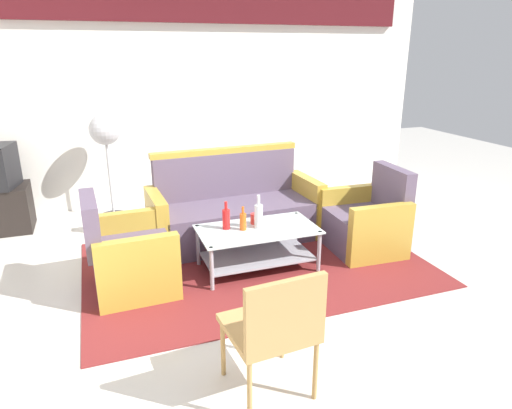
{
  "coord_description": "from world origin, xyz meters",
  "views": [
    {
      "loc": [
        -1.35,
        -3.0,
        1.98
      ],
      "look_at": [
        -0.04,
        0.64,
        0.65
      ],
      "focal_mm": 31.82,
      "sensor_mm": 36.0,
      "label": 1
    }
  ],
  "objects_px": {
    "couch": "(235,212)",
    "wicker_chair": "(275,325)",
    "bottle_orange": "(243,221)",
    "armchair_right": "(366,223)",
    "bottle_clear": "(258,215)",
    "pedestal_fan": "(105,136)",
    "armchair_left": "(129,258)",
    "bottle_red": "(226,219)",
    "coffee_table": "(258,242)",
    "cup": "(255,219)"
  },
  "relations": [
    {
      "from": "armchair_right",
      "to": "pedestal_fan",
      "type": "distance_m",
      "value": 3.15
    },
    {
      "from": "couch",
      "to": "armchair_left",
      "type": "bearing_deg",
      "value": 29.38
    },
    {
      "from": "coffee_table",
      "to": "bottle_red",
      "type": "height_order",
      "value": "bottle_red"
    },
    {
      "from": "bottle_red",
      "to": "bottle_clear",
      "type": "bearing_deg",
      "value": -14.13
    },
    {
      "from": "couch",
      "to": "cup",
      "type": "relative_size",
      "value": 18.27
    },
    {
      "from": "bottle_red",
      "to": "cup",
      "type": "height_order",
      "value": "bottle_red"
    },
    {
      "from": "couch",
      "to": "bottle_orange",
      "type": "relative_size",
      "value": 8.13
    },
    {
      "from": "armchair_right",
      "to": "cup",
      "type": "bearing_deg",
      "value": 88.5
    },
    {
      "from": "wicker_chair",
      "to": "bottle_orange",
      "type": "bearing_deg",
      "value": 73.56
    },
    {
      "from": "bottle_orange",
      "to": "pedestal_fan",
      "type": "height_order",
      "value": "pedestal_fan"
    },
    {
      "from": "armchair_left",
      "to": "bottle_orange",
      "type": "relative_size",
      "value": 3.78
    },
    {
      "from": "bottle_orange",
      "to": "pedestal_fan",
      "type": "xyz_separation_m",
      "value": [
        -1.07,
        1.93,
        0.52
      ]
    },
    {
      "from": "couch",
      "to": "wicker_chair",
      "type": "bearing_deg",
      "value": 75.92
    },
    {
      "from": "couch",
      "to": "coffee_table",
      "type": "xyz_separation_m",
      "value": [
        -0.01,
        -0.75,
        -0.04
      ]
    },
    {
      "from": "cup",
      "to": "wicker_chair",
      "type": "distance_m",
      "value": 1.8
    },
    {
      "from": "bottle_red",
      "to": "pedestal_fan",
      "type": "xyz_separation_m",
      "value": [
        -0.93,
        1.85,
        0.5
      ]
    },
    {
      "from": "armchair_left",
      "to": "armchair_right",
      "type": "bearing_deg",
      "value": 88.24
    },
    {
      "from": "armchair_right",
      "to": "bottle_orange",
      "type": "bearing_deg",
      "value": 93.61
    },
    {
      "from": "bottle_orange",
      "to": "pedestal_fan",
      "type": "bearing_deg",
      "value": 118.93
    },
    {
      "from": "coffee_table",
      "to": "cup",
      "type": "distance_m",
      "value": 0.23
    },
    {
      "from": "couch",
      "to": "bottle_clear",
      "type": "height_order",
      "value": "couch"
    },
    {
      "from": "armchair_right",
      "to": "cup",
      "type": "height_order",
      "value": "armchair_right"
    },
    {
      "from": "pedestal_fan",
      "to": "armchair_right",
      "type": "bearing_deg",
      "value": -38.35
    },
    {
      "from": "couch",
      "to": "bottle_clear",
      "type": "distance_m",
      "value": 0.76
    },
    {
      "from": "armchair_left",
      "to": "bottle_orange",
      "type": "height_order",
      "value": "armchair_left"
    },
    {
      "from": "armchair_left",
      "to": "coffee_table",
      "type": "height_order",
      "value": "armchair_left"
    },
    {
      "from": "bottle_red",
      "to": "cup",
      "type": "bearing_deg",
      "value": 6.38
    },
    {
      "from": "coffee_table",
      "to": "bottle_red",
      "type": "relative_size",
      "value": 4.17
    },
    {
      "from": "armchair_right",
      "to": "bottle_red",
      "type": "distance_m",
      "value": 1.49
    },
    {
      "from": "armchair_right",
      "to": "cup",
      "type": "xyz_separation_m",
      "value": [
        -1.18,
        0.08,
        0.17
      ]
    },
    {
      "from": "wicker_chair",
      "to": "coffee_table",
      "type": "bearing_deg",
      "value": 68.92
    },
    {
      "from": "bottle_red",
      "to": "armchair_left",
      "type": "bearing_deg",
      "value": -175.72
    },
    {
      "from": "couch",
      "to": "wicker_chair",
      "type": "distance_m",
      "value": 2.41
    },
    {
      "from": "bottle_orange",
      "to": "cup",
      "type": "height_order",
      "value": "bottle_orange"
    },
    {
      "from": "bottle_red",
      "to": "bottle_clear",
      "type": "height_order",
      "value": "bottle_clear"
    },
    {
      "from": "couch",
      "to": "cup",
      "type": "distance_m",
      "value": 0.64
    },
    {
      "from": "bottle_orange",
      "to": "armchair_left",
      "type": "bearing_deg",
      "value": 179.47
    },
    {
      "from": "armchair_left",
      "to": "wicker_chair",
      "type": "height_order",
      "value": "armchair_left"
    },
    {
      "from": "coffee_table",
      "to": "bottle_red",
      "type": "xyz_separation_m",
      "value": [
        -0.27,
        0.09,
        0.24
      ]
    },
    {
      "from": "wicker_chair",
      "to": "armchair_right",
      "type": "bearing_deg",
      "value": 40.01
    },
    {
      "from": "armchair_right",
      "to": "wicker_chair",
      "type": "bearing_deg",
      "value": 136.89
    },
    {
      "from": "armchair_left",
      "to": "bottle_red",
      "type": "bearing_deg",
      "value": 92.07
    },
    {
      "from": "bottle_red",
      "to": "armchair_right",
      "type": "bearing_deg",
      "value": -1.87
    },
    {
      "from": "armchair_right",
      "to": "couch",
      "type": "bearing_deg",
      "value": 61.84
    },
    {
      "from": "armchair_right",
      "to": "wicker_chair",
      "type": "distance_m",
      "value": 2.37
    },
    {
      "from": "armchair_right",
      "to": "bottle_clear",
      "type": "distance_m",
      "value": 1.21
    },
    {
      "from": "coffee_table",
      "to": "armchair_right",
      "type": "bearing_deg",
      "value": 2.18
    },
    {
      "from": "armchair_left",
      "to": "cup",
      "type": "relative_size",
      "value": 8.5
    },
    {
      "from": "bottle_orange",
      "to": "pedestal_fan",
      "type": "distance_m",
      "value": 2.27
    },
    {
      "from": "pedestal_fan",
      "to": "wicker_chair",
      "type": "distance_m",
      "value": 3.66
    }
  ]
}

